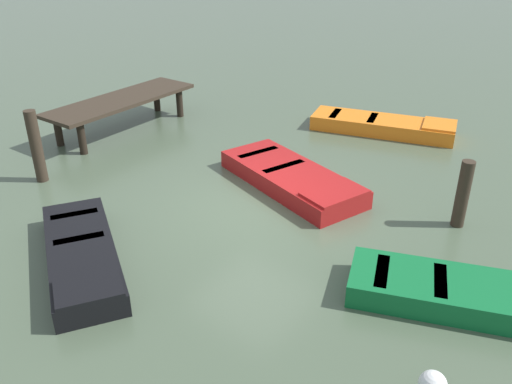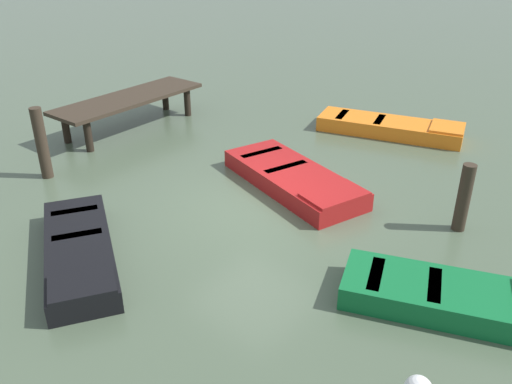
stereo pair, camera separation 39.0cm
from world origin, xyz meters
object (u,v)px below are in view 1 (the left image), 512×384
at_px(rowboat_red, 292,178).
at_px(mooring_piling_far_right, 36,147).
at_px(dock_segment, 122,103).
at_px(mooring_piling_near_right, 463,194).
at_px(rowboat_black, 82,255).
at_px(rowboat_orange, 384,125).
at_px(rowboat_green, 457,293).

height_order(rowboat_red, mooring_piling_far_right, mooring_piling_far_right).
height_order(dock_segment, mooring_piling_near_right, mooring_piling_near_right).
relative_size(mooring_piling_far_right, mooring_piling_near_right, 1.23).
bearing_deg(rowboat_black, rowboat_orange, 112.95).
xyz_separation_m(rowboat_green, rowboat_black, (-3.09, 5.53, -0.00)).
height_order(dock_segment, rowboat_black, dock_segment).
distance_m(rowboat_green, rowboat_orange, 7.71).
height_order(mooring_piling_far_right, mooring_piling_near_right, mooring_piling_far_right).
bearing_deg(rowboat_red, dock_segment, -163.58).
relative_size(rowboat_orange, mooring_piling_near_right, 2.97).
relative_size(rowboat_black, rowboat_red, 0.90).
distance_m(mooring_piling_far_right, mooring_piling_near_right, 9.29).
distance_m(rowboat_green, mooring_piling_far_right, 9.38).
relative_size(rowboat_black, mooring_piling_near_right, 2.55).
distance_m(dock_segment, mooring_piling_near_right, 9.57).
bearing_deg(mooring_piling_near_right, rowboat_orange, 42.89).
distance_m(dock_segment, rowboat_green, 10.58).
bearing_deg(rowboat_orange, dock_segment, -160.36).
height_order(dock_segment, mooring_piling_far_right, mooring_piling_far_right).
relative_size(rowboat_red, mooring_piling_near_right, 2.84).
xyz_separation_m(rowboat_red, mooring_piling_near_right, (0.66, -3.60, 0.48)).
xyz_separation_m(rowboat_black, rowboat_orange, (9.39, -1.08, -0.00)).
bearing_deg(mooring_piling_far_right, rowboat_black, -111.77).
relative_size(dock_segment, rowboat_red, 1.17).
relative_size(dock_segment, rowboat_green, 1.32).
xyz_separation_m(mooring_piling_far_right, mooring_piling_near_right, (4.07, -8.35, -0.16)).
bearing_deg(rowboat_black, rowboat_red, 107.29).
height_order(rowboat_black, rowboat_red, same).
xyz_separation_m(rowboat_green, mooring_piling_far_right, (-1.62, 9.22, 0.64)).
height_order(dock_segment, rowboat_green, dock_segment).
relative_size(dock_segment, rowboat_orange, 1.12).
height_order(rowboat_green, rowboat_orange, same).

